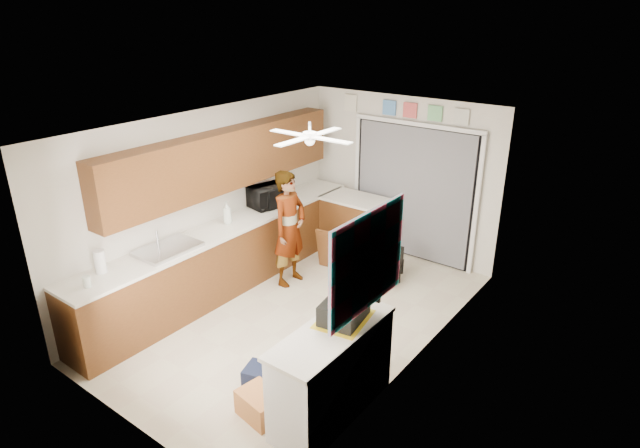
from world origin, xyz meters
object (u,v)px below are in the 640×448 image
Objects in this scene: microwave at (269,196)px; paper_towel_roll at (100,262)px; suitcase at (344,310)px; man at (289,228)px; soap_bottle at (227,212)px; navy_crate at (261,376)px; cardboard_box at (260,405)px; dog at (396,263)px.

paper_towel_roll is (-0.09, -2.73, -0.02)m from microwave.
microwave is 2.73m from paper_towel_roll.
man is at bearing 132.19° from suitcase.
soap_bottle is 0.93× the size of navy_crate.
navy_crate is (1.86, -2.24, -0.99)m from microwave.
suitcase is at bearing 23.43° from navy_crate.
paper_towel_roll is 2.23m from navy_crate.
paper_towel_roll is (-0.08, -1.88, -0.02)m from soap_bottle.
soap_bottle is 2.53m from navy_crate.
cardboard_box is 3.34m from dog.
navy_crate is at bearing 131.51° from cardboard_box.
soap_bottle is 0.19× the size of man.
man is (-1.53, 2.30, 0.70)m from cardboard_box.
suitcase reaches higher than dog.
man is (-1.22, 1.94, 0.73)m from navy_crate.
cardboard_box is 0.72× the size of dog.
soap_bottle is 1.89m from paper_towel_roll.
cardboard_box reaches higher than navy_crate.
microwave is 3.26m from suitcase.
microwave is 3.07m from navy_crate.
paper_towel_roll reaches higher than suitcase.
cardboard_box is 2.85m from man.
navy_crate is at bearing -36.69° from soap_bottle.
paper_towel_roll is 0.63× the size of cardboard_box.
suitcase is 1.39× the size of navy_crate.
dog is at bearing 91.25° from navy_crate.
navy_crate is at bearing -166.10° from suitcase.
paper_towel_roll is 0.57× the size of suitcase.
microwave is 0.85m from soap_bottle.
microwave is 1.79× the size of soap_bottle.
suitcase is 1.25m from cardboard_box.
soap_bottle is at bearing 141.33° from cardboard_box.
suitcase is 1.28m from navy_crate.
navy_crate is 0.20× the size of man.
navy_crate is (1.94, 0.50, -0.97)m from paper_towel_roll.
dog is at bearing 96.47° from cardboard_box.
navy_crate is 2.41m from man.
navy_crate is at bearing -128.55° from microwave.
man is (0.63, -0.29, -0.26)m from microwave.
man is (0.72, 2.44, -0.24)m from paper_towel_roll.
navy_crate is (-0.31, 0.35, -0.03)m from cardboard_box.
soap_bottle reaches higher than dog.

